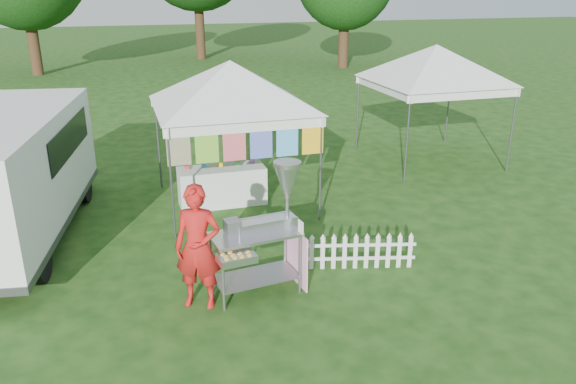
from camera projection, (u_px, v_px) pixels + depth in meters
name	position (u px, v px, depth m)	size (l,w,h in m)	color
ground	(280.00, 279.00, 8.92)	(120.00, 120.00, 0.00)	#173F12
canopy_main	(230.00, 61.00, 11.01)	(4.24, 4.24, 3.45)	#59595E
canopy_right	(437.00, 45.00, 13.86)	(4.24, 4.24, 3.45)	#59595E
donut_cart	(269.00, 219.00, 8.20)	(1.44, 1.14, 2.00)	gray
vendor	(198.00, 247.00, 7.91)	(0.67, 0.44, 1.84)	red
cargo_van	(4.00, 173.00, 10.06)	(3.01, 5.75, 2.28)	white
picket_fence	(361.00, 252.00, 9.17)	(1.75, 0.48, 0.56)	white
display_table	(222.00, 186.00, 11.85)	(1.80, 0.70, 0.80)	white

